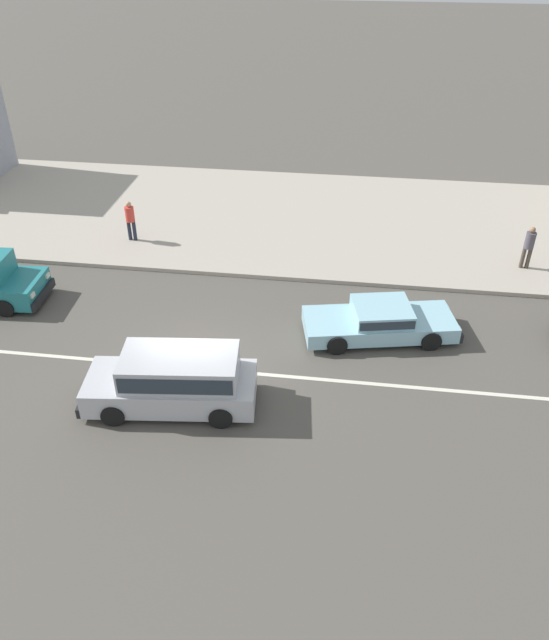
{
  "coord_description": "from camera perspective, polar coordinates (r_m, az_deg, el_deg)",
  "views": [
    {
      "loc": [
        4.08,
        -13.43,
        10.98
      ],
      "look_at": [
        2.03,
        1.57,
        0.8
      ],
      "focal_mm": 35.0,
      "sensor_mm": 36.0,
      "label": 1
    }
  ],
  "objects": [
    {
      "name": "ground_plane",
      "position": [
        17.83,
        -7.17,
        -4.43
      ],
      "size": [
        160.0,
        160.0,
        0.0
      ],
      "primitive_type": "plane",
      "color": "#544F47"
    },
    {
      "name": "lane_centre_stripe",
      "position": [
        17.82,
        -7.17,
        -4.42
      ],
      "size": [
        50.4,
        0.14,
        0.01
      ],
      "primitive_type": "cube",
      "color": "silver",
      "rests_on": "ground"
    },
    {
      "name": "kerb_strip",
      "position": [
        26.37,
        -1.83,
        9.47
      ],
      "size": [
        68.0,
        10.0,
        0.15
      ],
      "primitive_type": "cube",
      "color": "#ADA393",
      "rests_on": "ground"
    },
    {
      "name": "minivan_silver_0",
      "position": [
        16.22,
        -9.09,
        -5.3
      ],
      "size": [
        4.63,
        2.2,
        1.56
      ],
      "color": "#B7BABF",
      "rests_on": "ground"
    },
    {
      "name": "sedan_pale_blue_4",
      "position": [
        18.96,
        9.67,
        -0.06
      ],
      "size": [
        4.84,
        2.59,
        1.06
      ],
      "color": "#93C6D6",
      "rests_on": "ground"
    },
    {
      "name": "pedestrian_near_clock",
      "position": [
        23.59,
        22.25,
        6.42
      ],
      "size": [
        0.34,
        0.34,
        1.57
      ],
      "color": "#4C4238",
      "rests_on": "kerb_strip"
    },
    {
      "name": "pedestrian_mid_kerb",
      "position": [
        24.46,
        -13.06,
        9.08
      ],
      "size": [
        0.34,
        0.34,
        1.56
      ],
      "color": "#232838",
      "rests_on": "kerb_strip"
    }
  ]
}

